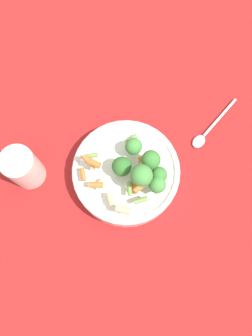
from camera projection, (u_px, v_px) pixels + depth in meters
ground_plane at (126, 175)px, 0.75m from camera, size 3.00×3.00×0.00m
bowl at (126, 173)px, 0.72m from camera, size 0.23×0.23×0.05m
pasta_salad at (139, 169)px, 0.66m from camera, size 0.18×0.18×0.09m
cup at (23, 168)px, 0.69m from camera, size 0.07×0.07×0.11m
spoon at (207, 132)px, 0.77m from camera, size 0.12×0.14×0.01m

